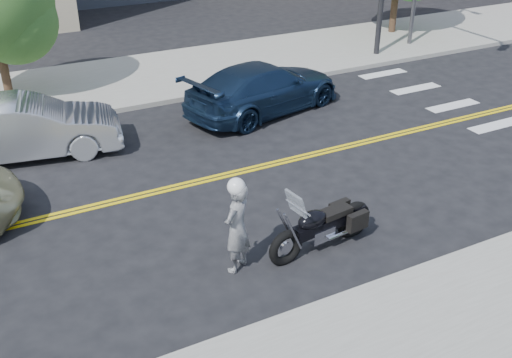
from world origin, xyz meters
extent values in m
plane|color=black|center=(0.00, 0.00, 0.00)|extent=(120.00, 120.00, 0.00)
cube|color=#9E9B91|center=(0.00, 7.50, 0.07)|extent=(60.00, 5.00, 0.15)
imported|color=#ACACB1|center=(-0.35, -3.40, 0.88)|extent=(0.77, 0.70, 1.76)
sphere|color=white|center=(-0.35, -3.40, 1.71)|extent=(0.32, 0.32, 0.32)
imported|color=#B8BBC1|center=(-2.92, 3.25, 0.75)|extent=(4.76, 2.38, 1.50)
imported|color=#172B47|center=(3.69, 3.16, 0.73)|extent=(5.36, 3.24, 1.45)
camera|label=1|loc=(-4.15, -11.45, 6.66)|focal=42.00mm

